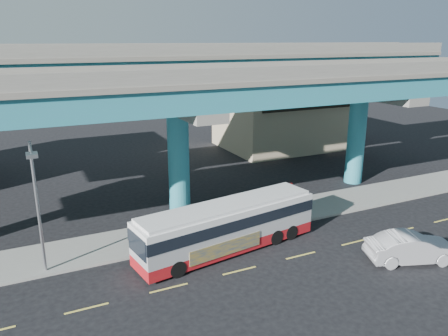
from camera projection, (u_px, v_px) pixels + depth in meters
name	position (u px, v px, depth m)	size (l,w,h in m)	color
ground	(237.00, 268.00, 23.81)	(120.00, 120.00, 0.00)	black
sidewalk	(199.00, 229.00, 28.54)	(70.00, 4.00, 0.15)	gray
lane_markings	(240.00, 271.00, 23.55)	(58.00, 0.12, 0.01)	#D8C64C
viaduct	(176.00, 84.00, 29.09)	(52.00, 12.40, 11.70)	teal
building_beige	(285.00, 116.00, 50.14)	(14.00, 10.23, 7.00)	tan
transit_bus	(228.00, 225.00, 25.47)	(11.58, 4.17, 2.91)	maroon
sedan	(412.00, 248.00, 24.32)	(5.33, 3.34, 1.66)	#A1A1A6
street_lamp	(36.00, 191.00, 21.54)	(0.50, 2.34, 7.05)	gray
stop_sign	(291.00, 193.00, 29.40)	(0.64, 0.50, 2.62)	gray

